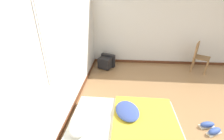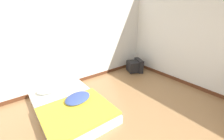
% 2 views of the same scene
% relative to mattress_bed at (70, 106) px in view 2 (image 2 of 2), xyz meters
% --- Properties ---
extents(wall_back, '(8.25, 0.08, 2.60)m').
position_rel_mattress_bed_xyz_m(wall_back, '(0.05, 1.10, 1.17)').
color(wall_back, silver).
rests_on(wall_back, ground_plane).
extents(mattress_bed, '(1.26, 1.87, 0.32)m').
position_rel_mattress_bed_xyz_m(mattress_bed, '(0.00, 0.00, 0.00)').
color(mattress_bed, silver).
rests_on(mattress_bed, ground_plane).
extents(crt_tv, '(0.56, 0.55, 0.41)m').
position_rel_mattress_bed_xyz_m(crt_tv, '(2.49, 0.61, 0.08)').
color(crt_tv, black).
rests_on(crt_tv, ground_plane).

